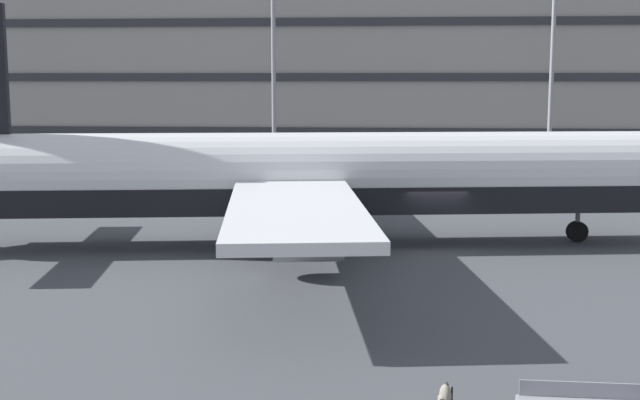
% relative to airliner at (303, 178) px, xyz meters
% --- Properties ---
extents(ground_plane, '(600.00, 600.00, 0.00)m').
position_rel_airliner_xyz_m(ground_plane, '(5.61, -0.48, -2.90)').
color(ground_plane, '#424449').
extents(terminal_structure, '(135.98, 17.43, 14.31)m').
position_rel_airliner_xyz_m(terminal_structure, '(5.61, 47.62, 4.26)').
color(terminal_structure, gray).
rests_on(terminal_structure, ground_plane).
extents(airliner, '(36.18, 29.37, 10.08)m').
position_rel_airliner_xyz_m(airliner, '(0.00, 0.00, 0.00)').
color(airliner, silver).
rests_on(airliner, ground_plane).
extents(backpack_teal, '(0.38, 0.41, 0.56)m').
position_rel_airliner_xyz_m(backpack_teal, '(4.74, -17.49, -2.65)').
color(backpack_teal, gray).
rests_on(backpack_teal, ground_plane).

